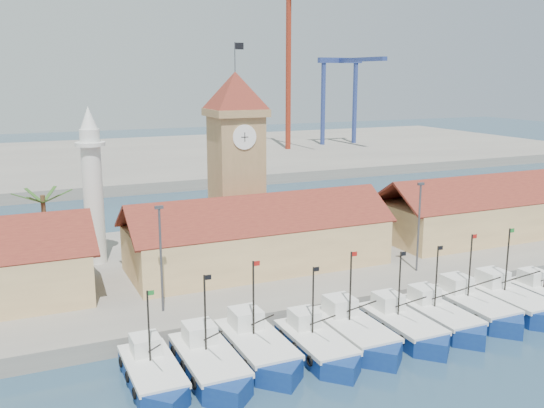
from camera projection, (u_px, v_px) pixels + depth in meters
name	position (u px, v px, depth m)	size (l,w,h in m)	color
ground	(362.00, 361.00, 45.12)	(400.00, 400.00, 0.00)	#1E3A50
quay	(244.00, 262.00, 66.38)	(140.00, 32.00, 1.50)	gray
terminal	(110.00, 160.00, 143.06)	(240.00, 80.00, 2.00)	gray
boat_0	(154.00, 376.00, 41.35)	(3.37, 9.23, 6.98)	navy
boat_1	(210.00, 366.00, 42.70)	(3.68, 10.08, 7.63)	navy
boat_2	(259.00, 349.00, 45.16)	(3.79, 10.37, 7.85)	navy
boat_3	(318.00, 347.00, 45.78)	(3.46, 9.48, 7.17)	navy
boat_4	(355.00, 334.00, 47.86)	(3.73, 10.22, 7.73)	navy
boat_5	(404.00, 328.00, 49.18)	(3.53, 9.68, 7.32)	navy
boat_6	(441.00, 319.00, 50.95)	(3.51, 9.62, 7.28)	navy
boat_7	(475.00, 308.00, 53.12)	(3.71, 10.18, 7.70)	navy
boat_8	(512.00, 303.00, 54.40)	(3.81, 10.44, 7.90)	navy
hall_center	(258.00, 243.00, 62.13)	(27.04, 10.13, 7.61)	#E3BE7C
hall_right	(496.00, 214.00, 74.91)	(31.20, 10.13, 7.61)	#E3BE7C
clock_tower	(236.00, 158.00, 65.80)	(5.80, 5.80, 22.70)	#A68055
minaret	(93.00, 186.00, 62.06)	(3.00, 3.00, 16.30)	silver
palm_tree	(45.00, 228.00, 59.02)	(5.60, 5.03, 8.39)	brown
lamp_posts	(297.00, 237.00, 54.67)	(80.70, 0.25, 9.03)	#3F3F44
crane_red_right	(291.00, 44.00, 149.15)	(1.00, 34.48, 46.88)	maroon
gantry	(346.00, 77.00, 160.83)	(13.00, 22.00, 23.20)	navy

